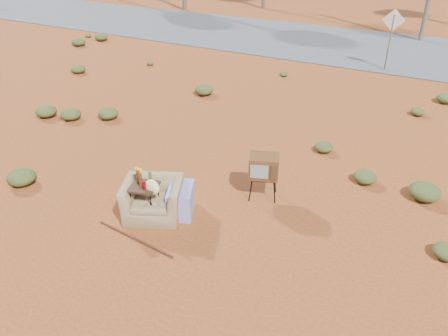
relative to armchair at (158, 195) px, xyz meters
The scene contains 8 objects.
ground 0.75m from the armchair, 56.62° to the right, with size 140.00×140.00×0.00m, color #94471D.
highway 14.50m from the armchair, 88.68° to the left, with size 140.00×7.00×0.04m, color #565659.
armchair is the anchor object (origin of this frame).
tv_unit 2.09m from the armchair, 46.03° to the left, with size 0.69×0.62×0.91m.
side_table 0.37m from the armchair, 139.21° to the right, with size 0.59×0.59×0.97m.
rusty_bar 0.93m from the armchair, 84.41° to the right, with size 0.05×0.05×1.70m, color #512515.
road_sign 11.69m from the armchair, 80.93° to the left, with size 0.78×0.06×2.19m.
scrub_patch 3.94m from the armchair, 97.15° to the left, with size 17.49×8.07×0.33m.
Camera 1 is at (4.00, -4.80, 4.81)m, focal length 35.00 mm.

